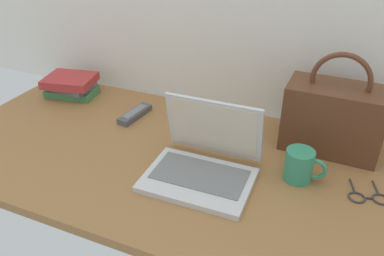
% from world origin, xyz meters
% --- Properties ---
extents(desk, '(1.60, 0.76, 0.03)m').
position_xyz_m(desk, '(0.00, 0.00, 0.01)').
color(desk, olive).
rests_on(desk, ground).
extents(laptop, '(0.31, 0.27, 0.21)m').
position_xyz_m(laptop, '(0.12, -0.05, 0.08)').
color(laptop, silver).
rests_on(laptop, desk).
extents(coffee_mug, '(0.12, 0.08, 0.10)m').
position_xyz_m(coffee_mug, '(0.38, 0.04, 0.08)').
color(coffee_mug, '#338C66').
rests_on(coffee_mug, desk).
extents(remote_control_near, '(0.06, 0.16, 0.02)m').
position_xyz_m(remote_control_near, '(-0.25, 0.18, 0.04)').
color(remote_control_near, '#4C4C51').
rests_on(remote_control_near, desk).
extents(eyeglasses, '(0.12, 0.13, 0.01)m').
position_xyz_m(eyeglasses, '(0.58, 0.03, 0.03)').
color(eyeglasses, '#333338').
rests_on(eyeglasses, desk).
extents(handbag, '(0.30, 0.17, 0.33)m').
position_xyz_m(handbag, '(0.44, 0.25, 0.15)').
color(handbag, '#59331E').
rests_on(handbag, desk).
extents(book_stack, '(0.22, 0.19, 0.08)m').
position_xyz_m(book_stack, '(-0.59, 0.24, 0.08)').
color(book_stack, '#3F7F4C').
rests_on(book_stack, desk).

